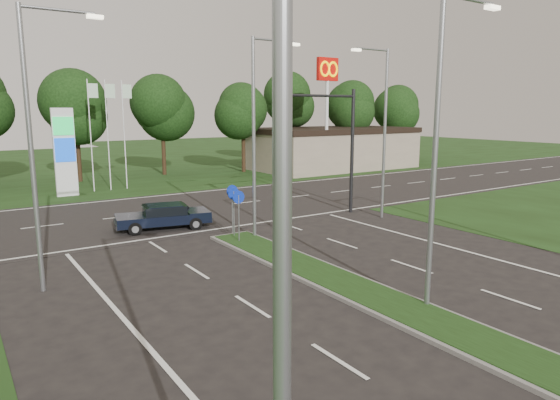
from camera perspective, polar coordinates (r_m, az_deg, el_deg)
verge_far at (r=59.55m, az=-23.37°, el=3.76°), size 160.00×50.00×0.02m
cross_road at (r=29.89m, az=-12.17°, el=-1.27°), size 160.00×12.00×0.02m
median_kerb at (r=14.20m, az=20.65°, el=-14.51°), size 2.00×26.00×0.12m
commercial_building at (r=51.27m, az=5.95°, el=5.88°), size 16.00×9.00×4.00m
streetlight_median_near at (r=14.97m, az=17.87°, el=6.81°), size 2.53×0.22×9.00m
streetlight_median_far at (r=22.58m, az=-2.59°, el=8.28°), size 2.53×0.22×9.00m
streetlight_left_near at (r=4.15m, az=2.54°, el=-0.41°), size 2.53×0.22×9.00m
streetlight_left_far at (r=17.47m, az=-26.04°, el=6.69°), size 2.53×0.22×9.00m
streetlight_right_far at (r=27.45m, az=11.61°, el=8.43°), size 2.53×0.22×9.00m
traffic_signal at (r=27.84m, az=6.28°, el=7.72°), size 5.10×0.42×7.00m
median_signs at (r=22.79m, az=-5.19°, el=-0.25°), size 1.16×1.76×2.38m
gas_pylon at (r=37.08m, az=-23.10°, el=5.32°), size 5.80×1.26×8.00m
mcdonalds_sign at (r=45.53m, az=5.44°, el=12.88°), size 2.20×0.47×10.40m
treeline_far at (r=44.56m, az=-20.17°, el=10.89°), size 6.00×6.00×9.90m
navy_sedan at (r=25.43m, az=-13.18°, el=-1.79°), size 4.79×2.73×1.24m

